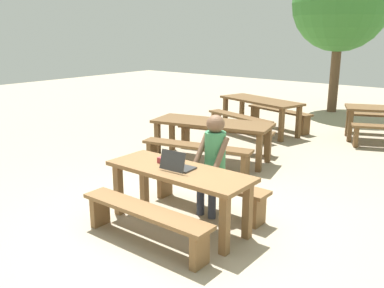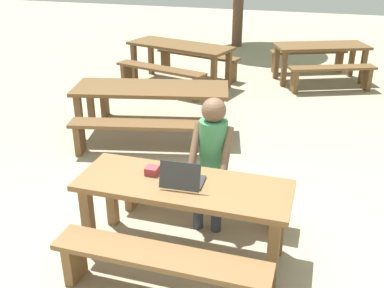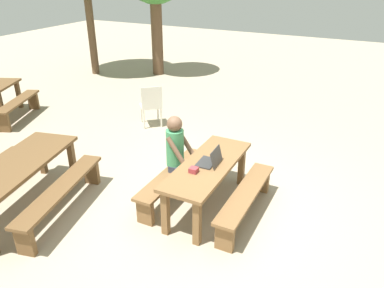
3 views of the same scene
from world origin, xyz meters
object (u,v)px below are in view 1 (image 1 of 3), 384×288
Objects in this scene: small_pouch at (163,160)px; tree_rear at (341,3)px; picnic_table_front at (179,179)px; picnic_table_distant at (212,127)px; person_seated at (213,158)px; picnic_table_rear at (260,104)px; laptop at (177,165)px.

tree_rear is (-0.96, 8.43, 2.27)m from small_pouch.
picnic_table_front is at bearing -81.56° from tree_rear.
picnic_table_front is 2.71m from picnic_table_distant.
picnic_table_front is 0.42× the size of tree_rear.
picnic_table_front is at bearing -12.91° from small_pouch.
person_seated is at bearing 49.09° from small_pouch.
tree_rear is at bearing 99.68° from picnic_table_rear.
picnic_table_distant is (-1.24, 2.41, 0.02)m from picnic_table_front.
person_seated is 2.31m from picnic_table_distant.
small_pouch is (-0.31, 0.11, -0.03)m from laptop.
laptop is (0.01, -0.04, 0.18)m from picnic_table_front.
person_seated is at bearing -67.07° from picnic_table_distant.
picnic_table_front is 16.68× the size of small_pouch.
person_seated is 4.67m from picnic_table_rear.
person_seated reaches higher than small_pouch.
small_pouch is at bearing -58.96° from picnic_table_rear.
small_pouch reaches higher than picnic_table_distant.
laptop is 3.22× the size of small_pouch.
picnic_table_distant is 6.55m from tree_rear.
small_pouch is 0.05× the size of picnic_table_rear.
small_pouch is 8.79m from tree_rear.
tree_rear is at bearing -84.23° from laptop.
picnic_table_rear is at bearing -95.89° from tree_rear.
small_pouch is at bearing -130.91° from person_seated.
laptop reaches higher than small_pouch.
laptop is at bearing -78.50° from picnic_table_front.
picnic_table_front is 1.42× the size of person_seated.
picnic_table_rear is 4.35m from tree_rear.
tree_rear is (0.37, 3.63, 2.37)m from picnic_table_rear.
picnic_table_front is 5.14m from picnic_table_rear.
laptop reaches higher than picnic_table_front.
picnic_table_front is 0.58m from person_seated.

